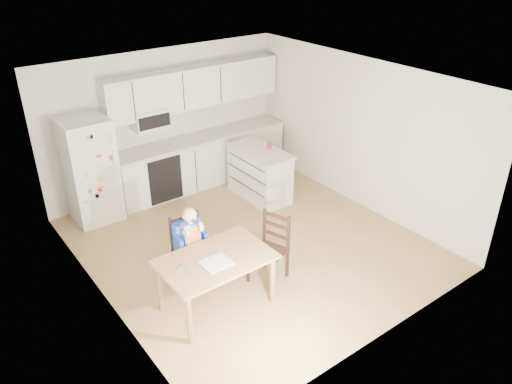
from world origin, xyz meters
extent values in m
cube|color=olive|center=(0.00, 0.00, -0.01)|extent=(4.50, 5.00, 0.01)
cube|color=beige|center=(0.00, 2.50, 1.25)|extent=(4.50, 0.02, 2.50)
cube|color=beige|center=(-2.25, 0.00, 1.25)|extent=(0.02, 5.00, 2.50)
cube|color=beige|center=(2.25, 0.00, 1.25)|extent=(0.02, 5.00, 2.50)
cube|color=white|center=(0.00, 0.00, 2.50)|extent=(4.50, 5.00, 0.01)
cube|color=silver|center=(-1.55, 2.15, 0.85)|extent=(0.72, 0.70, 1.70)
cube|color=silver|center=(0.53, 2.20, 0.43)|extent=(3.34, 0.60, 0.86)
cube|color=beige|center=(0.53, 2.19, 0.89)|extent=(3.37, 0.62, 0.05)
cube|color=black|center=(-0.39, 1.89, 0.43)|extent=(0.60, 0.02, 0.80)
cube|color=silver|center=(0.53, 2.33, 1.80)|extent=(3.34, 0.34, 0.70)
cube|color=silver|center=(-0.39, 2.30, 1.42)|extent=(0.60, 0.38, 0.33)
cube|color=silver|center=(1.03, 1.11, 0.42)|extent=(0.58, 1.15, 0.85)
cube|color=beige|center=(1.03, 1.11, 0.87)|extent=(0.63, 1.21, 0.05)
cylinder|color=#B91F37|center=(1.20, 1.06, 0.95)|extent=(0.08, 0.08, 0.10)
cube|color=brown|center=(-1.17, -0.90, 0.71)|extent=(1.35, 0.87, 0.04)
cylinder|color=brown|center=(-1.77, -1.26, 0.34)|extent=(0.07, 0.07, 0.69)
cylinder|color=brown|center=(-1.77, -0.55, 0.34)|extent=(0.07, 0.07, 0.69)
cylinder|color=brown|center=(-0.58, -1.26, 0.34)|extent=(0.07, 0.07, 0.69)
cylinder|color=brown|center=(-0.58, -0.55, 0.34)|extent=(0.07, 0.07, 0.69)
cube|color=#B6B6BB|center=(-1.22, -1.00, 0.73)|extent=(0.34, 0.30, 0.01)
cylinder|color=#1539AE|center=(-1.61, -0.81, 0.73)|extent=(0.12, 0.06, 0.02)
cube|color=black|center=(-1.17, -0.33, 0.45)|extent=(0.47, 0.47, 0.03)
cube|color=black|center=(-1.39, -0.51, 0.21)|extent=(0.04, 0.04, 0.43)
cube|color=black|center=(-1.35, -0.12, 0.21)|extent=(0.04, 0.04, 0.43)
cube|color=black|center=(-1.00, -0.55, 0.21)|extent=(0.04, 0.04, 0.43)
cube|color=black|center=(-0.96, -0.16, 0.21)|extent=(0.04, 0.04, 0.43)
cube|color=black|center=(-1.15, -0.14, 0.72)|extent=(0.43, 0.08, 0.51)
cube|color=#1539AE|center=(-1.17, -0.33, 0.51)|extent=(0.42, 0.39, 0.10)
cube|color=#1539AE|center=(-1.16, -0.19, 0.74)|extent=(0.39, 0.10, 0.35)
cube|color=#5193E5|center=(-1.18, -0.35, 0.57)|extent=(0.33, 0.29, 0.02)
cube|color=#233D93|center=(-1.17, -0.32, 0.80)|extent=(0.24, 0.17, 0.27)
cube|color=red|center=(-1.18, -0.39, 0.79)|extent=(0.19, 0.03, 0.20)
sphere|color=beige|center=(-1.17, -0.33, 1.05)|extent=(0.19, 0.19, 0.17)
ellipsoid|color=olive|center=(-1.17, -0.33, 1.07)|extent=(0.19, 0.18, 0.14)
cube|color=black|center=(-0.32, -0.85, 0.43)|extent=(0.53, 0.53, 0.03)
cube|color=black|center=(-0.57, -0.73, 0.21)|extent=(0.04, 0.04, 0.42)
cube|color=black|center=(-0.21, -0.61, 0.21)|extent=(0.04, 0.04, 0.42)
cube|color=black|center=(-0.44, -1.09, 0.21)|extent=(0.04, 0.04, 0.42)
cube|color=black|center=(-0.08, -0.97, 0.21)|extent=(0.04, 0.04, 0.42)
cube|color=black|center=(-0.14, -0.79, 0.70)|extent=(0.17, 0.41, 0.50)
camera|label=1|loc=(-3.75, -5.13, 4.21)|focal=35.00mm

